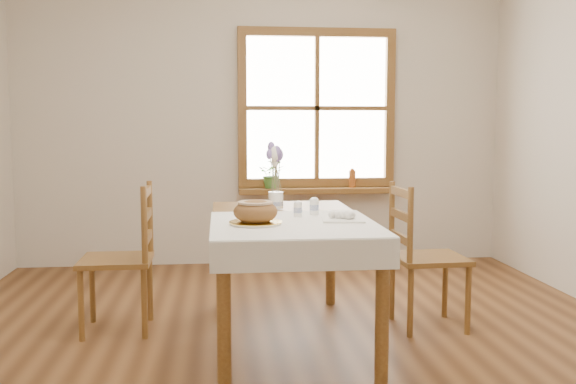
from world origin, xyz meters
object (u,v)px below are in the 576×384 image
dining_table (288,231)px  flower_vase (276,201)px  bread_plate (256,223)px  chair_left (116,258)px  chair_right (429,256)px

dining_table → flower_vase: bearing=97.2°
flower_vase → bread_plate: bearing=-104.2°
bread_plate → flower_vase: 0.69m
dining_table → bread_plate: size_ratio=5.72×
bread_plate → chair_left: bearing=143.8°
chair_left → chair_right: chair_left is taller
chair_left → flower_vase: (1.01, 0.05, 0.34)m
bread_plate → dining_table: bearing=57.2°
chair_left → bread_plate: chair_left is taller
chair_left → bread_plate: (0.84, -0.62, 0.30)m
chair_right → flower_vase: chair_right is taller
bread_plate → flower_vase: (0.17, 0.67, 0.04)m
dining_table → bread_plate: bearing=-122.8°
dining_table → chair_right: chair_right is taller
dining_table → flower_vase: flower_vase is taller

